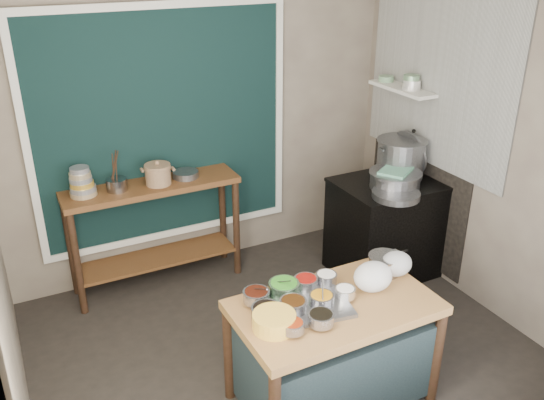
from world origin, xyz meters
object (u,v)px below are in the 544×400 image
prep_table (332,352)px  saucepan (385,264)px  stock_pot (401,158)px  steamer (395,180)px  back_counter (156,235)px  condiment_tray (302,306)px  ceramic_crock (158,175)px  utensil_cup (117,185)px  stove_block (386,229)px  yellow_basin (274,321)px

prep_table → saucepan: 0.68m
stock_pot → steamer: bearing=-136.4°
back_counter → condiment_tray: size_ratio=2.58×
prep_table → ceramic_crock: (-0.54, 1.86, 0.65)m
utensil_cup → steamer: bearing=-21.5°
saucepan → condiment_tray: bearing=174.1°
stove_block → ceramic_crock: ceramic_crock is taller
back_counter → stock_pot: 2.22m
prep_table → ceramic_crock: size_ratio=5.54×
stove_block → yellow_basin: bearing=-145.3°
stove_block → yellow_basin: stove_block is taller
utensil_cup → stock_pot: 2.41m
yellow_basin → saucepan: saucepan is taller
ceramic_crock → stock_pot: size_ratio=0.51×
back_counter → condiment_tray: bearing=-77.9°
steamer → stock_pot: bearing=43.6°
yellow_basin → ceramic_crock: (-0.09, 1.91, 0.23)m
prep_table → yellow_basin: 0.62m
stove_block → utensil_cup: 2.36m
prep_table → yellow_basin: (-0.45, -0.05, 0.42)m
saucepan → stock_pot: (0.95, 1.07, 0.24)m
prep_table → yellow_basin: yellow_basin is taller
steamer → stove_block: bearing=65.2°
ceramic_crock → steamer: bearing=-24.5°
ceramic_crock → stock_pot: 2.08m
condiment_tray → steamer: steamer is taller
yellow_basin → utensil_cup: size_ratio=1.51×
ceramic_crock → back_counter: bearing=153.0°
stock_pot → back_counter: bearing=162.0°
prep_table → steamer: (1.25, 1.05, 0.58)m
utensil_cup → steamer: utensil_cup is taller
yellow_basin → prep_table: bearing=6.4°
yellow_basin → utensil_cup: 1.99m
prep_table → stove_block: 1.74m
yellow_basin → ceramic_crock: 1.93m
prep_table → condiment_tray: bearing=163.8°
prep_table → back_counter: (-0.60, 1.89, 0.10)m
saucepan → steamer: (0.76, 0.88, 0.14)m
saucepan → ceramic_crock: 2.00m
stove_block → yellow_basin: 2.16m
back_counter → steamer: (1.85, -0.84, 0.48)m
yellow_basin → steamer: bearing=32.8°
condiment_tray → stock_pot: bearing=35.4°
condiment_tray → ceramic_crock: ceramic_crock is taller
saucepan → steamer: 1.17m
prep_table → utensil_cup: 2.17m
prep_table → stove_block: stove_block is taller
prep_table → steamer: bearing=39.5°
back_counter → saucepan: 2.07m
condiment_tray → saucepan: (0.69, 0.10, 0.05)m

